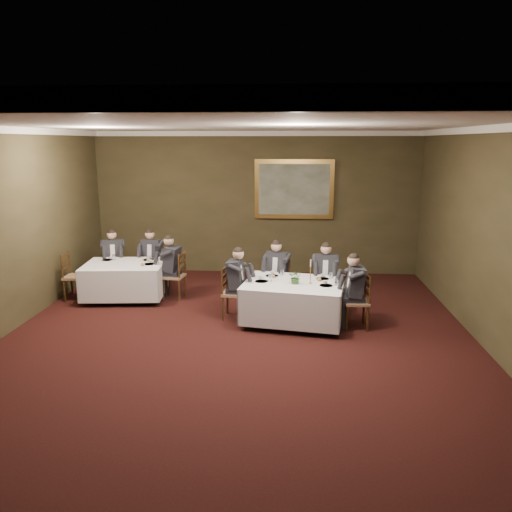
# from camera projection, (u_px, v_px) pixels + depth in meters

# --- Properties ---
(ground) EXTENTS (10.00, 10.00, 0.00)m
(ground) POSITION_uv_depth(u_px,v_px,m) (234.00, 351.00, 7.91)
(ground) COLOR black
(ground) RESTS_ON ground
(ceiling) EXTENTS (8.00, 10.00, 0.10)m
(ceiling) POSITION_uv_depth(u_px,v_px,m) (232.00, 124.00, 7.13)
(ceiling) COLOR silver
(ceiling) RESTS_ON back_wall
(back_wall) EXTENTS (8.00, 0.10, 3.50)m
(back_wall) POSITION_uv_depth(u_px,v_px,m) (256.00, 203.00, 12.38)
(back_wall) COLOR #332F19
(back_wall) RESTS_ON ground
(front_wall) EXTENTS (8.00, 0.10, 3.50)m
(front_wall) POSITION_uv_depth(u_px,v_px,m) (127.00, 430.00, 2.66)
(front_wall) COLOR #332F19
(front_wall) RESTS_ON ground
(right_wall) EXTENTS (0.10, 10.00, 3.50)m
(right_wall) POSITION_uv_depth(u_px,v_px,m) (507.00, 247.00, 7.25)
(right_wall) COLOR #332F19
(right_wall) RESTS_ON ground
(crown_molding) EXTENTS (8.00, 10.00, 0.12)m
(crown_molding) POSITION_uv_depth(u_px,v_px,m) (232.00, 128.00, 7.14)
(crown_molding) COLOR white
(crown_molding) RESTS_ON back_wall
(table_main) EXTENTS (1.98, 1.63, 0.67)m
(table_main) POSITION_uv_depth(u_px,v_px,m) (294.00, 299.00, 9.08)
(table_main) COLOR black
(table_main) RESTS_ON ground
(table_second) EXTENTS (1.75, 1.40, 0.67)m
(table_second) POSITION_uv_depth(u_px,v_px,m) (125.00, 278.00, 10.48)
(table_second) COLOR black
(table_second) RESTS_ON ground
(chair_main_backleft) EXTENTS (0.55, 0.53, 1.00)m
(chair_main_backleft) POSITION_uv_depth(u_px,v_px,m) (277.00, 292.00, 10.09)
(chair_main_backleft) COLOR #97714D
(chair_main_backleft) RESTS_ON ground
(diner_main_backleft) EXTENTS (0.53, 0.58, 1.35)m
(diner_main_backleft) POSITION_uv_depth(u_px,v_px,m) (277.00, 281.00, 10.03)
(diner_main_backleft) COLOR black
(diner_main_backleft) RESTS_ON chair_main_backleft
(chair_main_backright) EXTENTS (0.48, 0.46, 1.00)m
(chair_main_backright) POSITION_uv_depth(u_px,v_px,m) (325.00, 295.00, 9.88)
(chair_main_backright) COLOR #97714D
(chair_main_backright) RESTS_ON ground
(diner_main_backright) EXTENTS (0.45, 0.51, 1.35)m
(diner_main_backright) POSITION_uv_depth(u_px,v_px,m) (325.00, 284.00, 9.82)
(diner_main_backright) COLOR black
(diner_main_backright) RESTS_ON chair_main_backright
(chair_main_endleft) EXTENTS (0.46, 0.48, 1.00)m
(chair_main_endleft) POSITION_uv_depth(u_px,v_px,m) (234.00, 303.00, 9.37)
(chair_main_endleft) COLOR #97714D
(chair_main_endleft) RESTS_ON ground
(diner_main_endleft) EXTENTS (0.52, 0.45, 1.35)m
(diner_main_endleft) POSITION_uv_depth(u_px,v_px,m) (234.00, 292.00, 9.32)
(diner_main_endleft) COLOR black
(diner_main_endleft) RESTS_ON chair_main_endleft
(chair_main_endright) EXTENTS (0.44, 0.46, 1.00)m
(chair_main_endright) POSITION_uv_depth(u_px,v_px,m) (356.00, 312.00, 8.86)
(chair_main_endright) COLOR #97714D
(chair_main_endright) RESTS_ON ground
(diner_main_endright) EXTENTS (0.50, 0.44, 1.35)m
(diner_main_endright) POSITION_uv_depth(u_px,v_px,m) (356.00, 300.00, 8.81)
(diner_main_endright) COLOR black
(diner_main_endright) RESTS_ON chair_main_endright
(chair_sec_backleft) EXTENTS (0.55, 0.54, 1.00)m
(chair_sec_backleft) POSITION_uv_depth(u_px,v_px,m) (114.00, 275.00, 11.32)
(chair_sec_backleft) COLOR #97714D
(chair_sec_backleft) RESTS_ON ground
(diner_sec_backleft) EXTENTS (0.53, 0.58, 1.35)m
(diner_sec_backleft) POSITION_uv_depth(u_px,v_px,m) (114.00, 266.00, 11.26)
(diner_sec_backleft) COLOR black
(diner_sec_backleft) RESTS_ON chair_sec_backleft
(chair_sec_backright) EXTENTS (0.50, 0.48, 1.00)m
(chair_sec_backright) POSITION_uv_depth(u_px,v_px,m) (153.00, 275.00, 11.34)
(chair_sec_backright) COLOR #97714D
(chair_sec_backright) RESTS_ON ground
(diner_sec_backright) EXTENTS (0.47, 0.53, 1.35)m
(diner_sec_backright) POSITION_uv_depth(u_px,v_px,m) (153.00, 266.00, 11.28)
(diner_sec_backright) COLOR black
(diner_sec_backright) RESTS_ON chair_sec_backright
(chair_sec_endright) EXTENTS (0.47, 0.49, 1.00)m
(chair_sec_endright) POSITION_uv_depth(u_px,v_px,m) (175.00, 285.00, 10.53)
(chair_sec_endright) COLOR #97714D
(chair_sec_endright) RESTS_ON ground
(diner_sec_endright) EXTENTS (0.53, 0.46, 1.35)m
(diner_sec_endright) POSITION_uv_depth(u_px,v_px,m) (174.00, 275.00, 10.48)
(diner_sec_endright) COLOR black
(diner_sec_endright) RESTS_ON chair_sec_endright
(chair_sec_endleft) EXTENTS (0.43, 0.45, 1.00)m
(chair_sec_endleft) POSITION_uv_depth(u_px,v_px,m) (76.00, 286.00, 10.49)
(chair_sec_endleft) COLOR #97714D
(chair_sec_endleft) RESTS_ON ground
(centerpiece) EXTENTS (0.29, 0.27, 0.27)m
(centerpiece) POSITION_uv_depth(u_px,v_px,m) (296.00, 276.00, 8.90)
(centerpiece) COLOR #2D5926
(centerpiece) RESTS_ON table_main
(candlestick) EXTENTS (0.07, 0.07, 0.45)m
(candlestick) POSITION_uv_depth(u_px,v_px,m) (310.00, 274.00, 8.92)
(candlestick) COLOR #B58937
(candlestick) RESTS_ON table_main
(place_setting_table_main) EXTENTS (0.33, 0.31, 0.14)m
(place_setting_table_main) POSITION_uv_depth(u_px,v_px,m) (275.00, 274.00, 9.49)
(place_setting_table_main) COLOR white
(place_setting_table_main) RESTS_ON table_main
(place_setting_table_second) EXTENTS (0.33, 0.31, 0.14)m
(place_setting_table_second) POSITION_uv_depth(u_px,v_px,m) (110.00, 258.00, 10.74)
(place_setting_table_second) COLOR white
(place_setting_table_second) RESTS_ON table_second
(painting) EXTENTS (1.93, 0.09, 1.44)m
(painting) POSITION_uv_depth(u_px,v_px,m) (294.00, 189.00, 12.17)
(painting) COLOR tan
(painting) RESTS_ON back_wall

